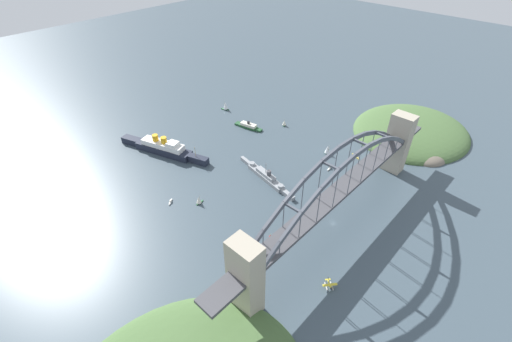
% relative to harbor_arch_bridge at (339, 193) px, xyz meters
% --- Properties ---
extents(ground_plane, '(1400.00, 1400.00, 0.00)m').
position_rel_harbor_arch_bridge_xyz_m(ground_plane, '(0.00, 0.00, -30.05)').
color(ground_plane, '#3D4C56').
extents(harbor_arch_bridge, '(249.18, 18.81, 66.56)m').
position_rel_harbor_arch_bridge_xyz_m(harbor_arch_bridge, '(0.00, 0.00, 0.00)').
color(harbor_arch_bridge, '#ADA38E').
rests_on(harbor_arch_bridge, ground).
extents(headland_east_shore, '(128.28, 115.03, 24.78)m').
position_rel_harbor_arch_bridge_xyz_m(headland_east_shore, '(167.68, 12.32, -30.05)').
color(headland_east_shore, '#476638').
rests_on(headland_east_shore, ground).
extents(ocean_liner, '(37.37, 95.66, 18.16)m').
position_rel_harbor_arch_bridge_xyz_m(ocean_liner, '(-31.70, 172.67, -24.46)').
color(ocean_liner, '#1E2333').
rests_on(ocean_liner, ground).
extents(naval_cruiser, '(16.27, 72.47, 16.89)m').
position_rel_harbor_arch_bridge_xyz_m(naval_cruiser, '(5.17, 72.60, -27.15)').
color(naval_cruiser, gray).
rests_on(naval_cruiser, ground).
extents(harbor_ferry_steamer, '(11.85, 32.80, 7.41)m').
position_rel_harbor_arch_bridge_xyz_m(harbor_ferry_steamer, '(58.86, 146.10, -27.85)').
color(harbor_ferry_steamer, '#23512D').
rests_on(harbor_ferry_steamer, ground).
extents(seaplane_taxiing_near_bridge, '(8.60, 8.47, 4.85)m').
position_rel_harbor_arch_bridge_xyz_m(seaplane_taxiing_near_bridge, '(-49.39, -29.10, -28.11)').
color(seaplane_taxiing_near_bridge, '#B7B7B2').
rests_on(seaplane_taxiing_near_bridge, ground).
extents(small_boat_0, '(6.46, 5.10, 1.89)m').
position_rel_harbor_arch_bridge_xyz_m(small_boat_0, '(-70.21, 109.14, -29.37)').
color(small_boat_0, silver).
rests_on(small_boat_0, ground).
extents(small_boat_1, '(5.13, 9.98, 2.27)m').
position_rel_harbor_arch_bridge_xyz_m(small_boat_1, '(89.08, 32.93, -29.23)').
color(small_boat_1, gold).
rests_on(small_boat_1, ground).
extents(small_boat_2, '(8.44, 2.21, 2.16)m').
position_rel_harbor_arch_bridge_xyz_m(small_boat_2, '(56.11, 40.32, -29.29)').
color(small_boat_2, silver).
rests_on(small_boat_2, ground).
extents(small_boat_3, '(6.74, 9.36, 10.71)m').
position_rel_harbor_arch_bridge_xyz_m(small_boat_3, '(74.78, 55.60, -25.03)').
color(small_boat_3, '#2D6B3D').
rests_on(small_boat_3, ground).
extents(small_boat_4, '(7.16, 9.66, 10.90)m').
position_rel_harbor_arch_bridge_xyz_m(small_boat_4, '(70.83, 194.34, -25.00)').
color(small_boat_4, '#2D6B3D').
rests_on(small_boat_4, ground).
extents(small_boat_5, '(7.10, 5.62, 7.60)m').
position_rel_harbor_arch_bridge_xyz_m(small_boat_5, '(88.57, 120.51, -26.47)').
color(small_boat_5, '#2D6B3D').
rests_on(small_boat_5, ground).
extents(small_boat_6, '(7.38, 4.43, 7.79)m').
position_rel_harbor_arch_bridge_xyz_m(small_boat_6, '(-55.28, 91.05, -26.41)').
color(small_boat_6, '#2D6B3D').
rests_on(small_boat_6, ground).
extents(channel_marker_buoy, '(2.20, 2.20, 2.75)m').
position_rel_harbor_arch_bridge_xyz_m(channel_marker_buoy, '(-43.15, 25.49, -28.93)').
color(channel_marker_buoy, red).
rests_on(channel_marker_buoy, ground).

